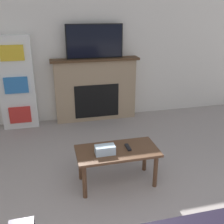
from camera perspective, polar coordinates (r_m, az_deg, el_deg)
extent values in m
cube|color=silver|center=(4.81, -5.55, 14.18)|extent=(6.74, 0.06, 2.70)
cube|color=tan|center=(4.85, -3.58, 4.69)|extent=(1.47, 0.22, 1.11)
cube|color=black|center=(4.80, -3.29, 2.38)|extent=(0.81, 0.01, 0.61)
cube|color=#4C331E|center=(4.70, -3.70, 11.35)|extent=(1.57, 0.28, 0.04)
cube|color=black|center=(4.66, -3.79, 15.10)|extent=(0.99, 0.03, 0.58)
cube|color=black|center=(4.65, -3.76, 15.08)|extent=(0.95, 0.01, 0.54)
cube|color=brown|center=(3.03, 1.14, -8.48)|extent=(0.94, 0.47, 0.03)
cylinder|color=brown|center=(2.94, -6.00, -14.80)|extent=(0.05, 0.05, 0.41)
cylinder|color=brown|center=(3.13, 9.43, -12.58)|extent=(0.05, 0.05, 0.41)
cylinder|color=brown|center=(3.23, -6.90, -11.20)|extent=(0.05, 0.05, 0.41)
cylinder|color=brown|center=(3.40, 7.13, -9.43)|extent=(0.05, 0.05, 0.41)
cube|color=silver|center=(2.92, -1.53, -8.23)|extent=(0.22, 0.12, 0.10)
cube|color=black|center=(3.06, 3.49, -7.67)|extent=(0.04, 0.15, 0.02)
cube|color=white|center=(4.74, -19.98, 5.94)|extent=(0.59, 0.26, 1.57)
cube|color=red|center=(4.75, -19.35, -0.60)|extent=(0.35, 0.03, 0.28)
cube|color=#2D70B7|center=(4.60, -20.14, 5.48)|extent=(0.37, 0.03, 0.27)
cube|color=gold|center=(4.49, -20.99, 11.90)|extent=(0.36, 0.03, 0.25)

